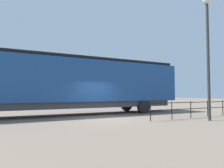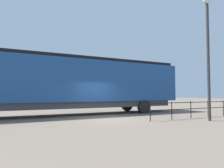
# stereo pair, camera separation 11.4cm
# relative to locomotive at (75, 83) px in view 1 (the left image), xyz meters

# --- Properties ---
(ground_plane) EXTENTS (120.00, 120.00, 0.00)m
(ground_plane) POSITION_rel_locomotive_xyz_m (3.11, 1.06, -2.37)
(ground_plane) COLOR #756656
(locomotive) EXTENTS (2.91, 18.14, 4.23)m
(locomotive) POSITION_rel_locomotive_xyz_m (0.00, 0.00, 0.00)
(locomotive) COLOR navy
(locomotive) RESTS_ON ground_plane
(lamp_post) EXTENTS (0.46, 0.46, 7.32)m
(lamp_post) POSITION_rel_locomotive_xyz_m (6.81, 5.91, 2.40)
(lamp_post) COLOR #2D2D2D
(lamp_post) RESTS_ON ground_plane
(platform_fence) EXTENTS (0.05, 8.11, 1.10)m
(platform_fence) POSITION_rel_locomotive_xyz_m (5.44, 6.74, -1.67)
(platform_fence) COLOR black
(platform_fence) RESTS_ON ground_plane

